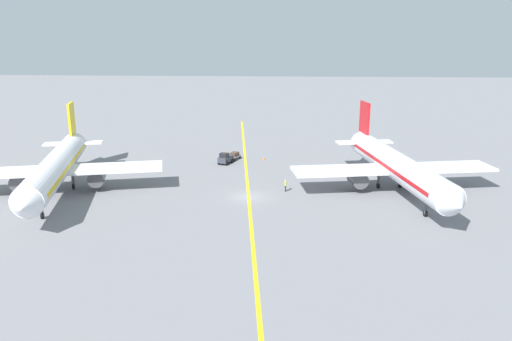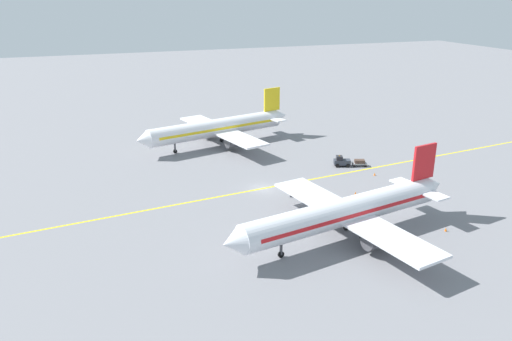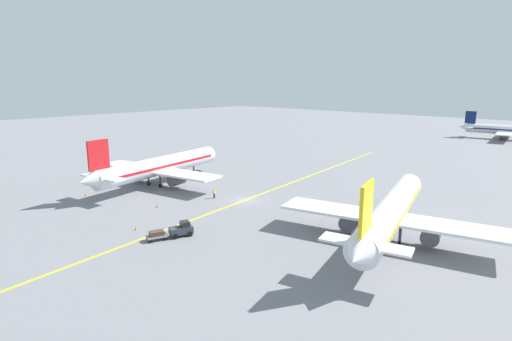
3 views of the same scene
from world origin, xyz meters
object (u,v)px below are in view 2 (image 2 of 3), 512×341
object	(u,v)px
airplane_at_gate	(347,212)
traffic_cone_mid_apron	(356,193)
baggage_tug_dark	(342,161)
ground_crew_worker	(291,192)
traffic_cone_by_wingtip	(375,174)
airplane_adjacent_stand	(219,128)
baggage_cart_trailing	(359,162)
traffic_cone_near_nose	(446,229)

from	to	relation	value
airplane_at_gate	traffic_cone_mid_apron	xyz separation A→B (m)	(12.22, -8.94, -3.43)
baggage_tug_dark	airplane_at_gate	bearing A→B (deg)	151.36
ground_crew_worker	baggage_tug_dark	bearing A→B (deg)	-55.39
airplane_at_gate	traffic_cone_by_wingtip	bearing A→B (deg)	-41.78
traffic_cone_mid_apron	airplane_adjacent_stand	bearing A→B (deg)	20.58
baggage_tug_dark	baggage_cart_trailing	size ratio (longest dim) A/B	1.14
baggage_cart_trailing	airplane_at_gate	bearing A→B (deg)	144.94
airplane_adjacent_stand	traffic_cone_by_wingtip	distance (m)	34.09
baggage_cart_trailing	traffic_cone_by_wingtip	xyz separation A→B (m)	(-5.23, 0.10, -0.49)
airplane_at_gate	baggage_tug_dark	xyz separation A→B (m)	(25.05, -13.68, -2.81)
traffic_cone_near_nose	airplane_adjacent_stand	bearing A→B (deg)	19.49
airplane_adjacent_stand	traffic_cone_near_nose	size ratio (longest dim) A/B	63.94
airplane_adjacent_stand	traffic_cone_near_nose	world-z (taller)	airplane_adjacent_stand
traffic_cone_near_nose	traffic_cone_mid_apron	bearing A→B (deg)	17.05
airplane_adjacent_stand	baggage_cart_trailing	xyz separation A→B (m)	(-21.91, -20.43, -2.95)
traffic_cone_mid_apron	traffic_cone_by_wingtip	size ratio (longest dim) A/B	1.00
traffic_cone_mid_apron	ground_crew_worker	bearing A→B (deg)	74.96
airplane_adjacent_stand	traffic_cone_mid_apron	distance (m)	36.03
baggage_tug_dark	traffic_cone_by_wingtip	size ratio (longest dim) A/B	6.07
traffic_cone_near_nose	traffic_cone_by_wingtip	size ratio (longest dim) A/B	1.00
traffic_cone_near_nose	ground_crew_worker	bearing A→B (deg)	39.17
baggage_cart_trailing	ground_crew_worker	xyz separation A→B (m)	(-8.99, 17.80, 0.15)
baggage_cart_trailing	ground_crew_worker	world-z (taller)	ground_crew_worker
baggage_tug_dark	ground_crew_worker	size ratio (longest dim) A/B	1.99
airplane_adjacent_stand	baggage_cart_trailing	bearing A→B (deg)	-137.00
baggage_cart_trailing	traffic_cone_by_wingtip	distance (m)	5.26
ground_crew_worker	traffic_cone_near_nose	xyz separation A→B (m)	(-18.01, -14.67, -0.63)
ground_crew_worker	traffic_cone_by_wingtip	bearing A→B (deg)	-78.02
traffic_cone_near_nose	airplane_at_gate	bearing A→B (deg)	77.17
baggage_cart_trailing	airplane_adjacent_stand	bearing A→B (deg)	43.00
airplane_at_gate	airplane_adjacent_stand	bearing A→B (deg)	4.58
airplane_at_gate	ground_crew_worker	xyz separation A→B (m)	(14.90, 1.03, -2.80)
airplane_adjacent_stand	ground_crew_worker	distance (m)	31.14
airplane_adjacent_stand	baggage_cart_trailing	world-z (taller)	airplane_adjacent_stand
traffic_cone_mid_apron	baggage_cart_trailing	bearing A→B (deg)	-33.86
traffic_cone_near_nose	traffic_cone_mid_apron	world-z (taller)	same
ground_crew_worker	traffic_cone_near_nose	size ratio (longest dim) A/B	3.05
airplane_adjacent_stand	airplane_at_gate	bearing A→B (deg)	-175.42
baggage_cart_trailing	traffic_cone_by_wingtip	world-z (taller)	baggage_cart_trailing
airplane_adjacent_stand	ground_crew_worker	bearing A→B (deg)	-175.12
baggage_cart_trailing	traffic_cone_near_nose	size ratio (longest dim) A/B	5.32
traffic_cone_by_wingtip	baggage_tug_dark	bearing A→B (deg)	25.05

